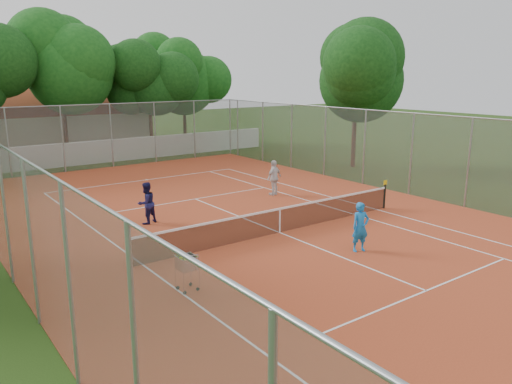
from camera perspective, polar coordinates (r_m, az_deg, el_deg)
ground at (r=18.78m, az=2.72°, el=-4.72°), size 120.00×120.00×0.00m
court_pad at (r=18.77m, az=2.72°, el=-4.69°), size 18.00×34.00×0.02m
court_lines at (r=18.77m, az=2.72°, el=-4.65°), size 10.98×23.78×0.01m
tennis_net at (r=18.62m, az=2.73°, el=-3.22°), size 11.88×0.10×0.98m
perimeter_fence at (r=18.26m, az=2.79°, el=1.26°), size 18.00×34.00×4.00m
boundary_wall at (r=35.10m, az=-17.21°, el=4.44°), size 26.00×0.30×1.50m
clubhouse at (r=43.99m, az=-24.20°, el=7.47°), size 16.40×9.00×4.40m
tropical_trees at (r=37.59m, az=-19.21°, el=11.37°), size 29.00×19.00×10.00m
player_near at (r=16.97m, az=11.85°, el=-3.94°), size 0.70×0.56×1.68m
player_far_left at (r=20.13m, az=-12.42°, el=-1.25°), size 0.97×0.85×1.67m
player_far_right at (r=24.37m, az=2.09°, el=1.65°), size 1.09×0.67×1.73m
ball_hopper at (r=13.88m, az=-7.87°, el=-9.02°), size 0.58×0.58×1.09m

